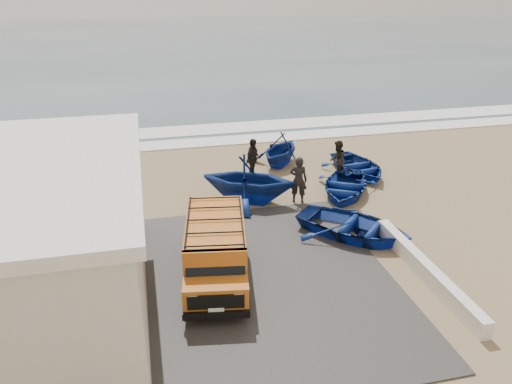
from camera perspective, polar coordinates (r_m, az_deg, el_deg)
ground at (r=17.34m, az=-0.90°, el=-6.51°), size 160.00×160.00×0.00m
slab at (r=15.40m, az=-6.70°, el=-10.90°), size 12.00×10.00×0.05m
ocean at (r=71.25m, az=-10.94°, el=16.35°), size 180.00×88.00×0.01m
surf_line at (r=28.21m, az=-6.12°, el=5.65°), size 180.00×1.60×0.06m
surf_wash at (r=30.58m, az=-6.74°, el=7.05°), size 180.00×2.20×0.04m
parapet at (r=16.54m, az=18.83°, el=-8.47°), size 0.35×6.00×0.55m
van at (r=15.31m, az=-4.64°, el=-6.46°), size 2.47×4.79×1.96m
boat_near_left at (r=18.22m, az=11.14°, el=-3.86°), size 5.05×5.04×0.86m
boat_near_right at (r=21.62m, az=10.10°, el=0.67°), size 4.24×4.63×0.78m
boat_mid_left at (r=20.38m, az=-0.87°, el=1.49°), size 4.92×4.67×2.03m
boat_mid_right at (r=24.02m, az=11.58°, el=2.91°), size 3.10×4.01×0.76m
boat_far_left at (r=24.52m, az=2.79°, el=4.89°), size 4.03×4.09×1.63m
fisherman_front at (r=20.44m, az=4.87°, el=1.40°), size 0.85×0.73×1.98m
fisherman_middle at (r=23.10m, az=9.27°, el=3.63°), size 1.02×1.10×1.81m
fisherman_back at (r=22.81m, az=-0.39°, el=3.81°), size 1.05×1.17×1.91m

